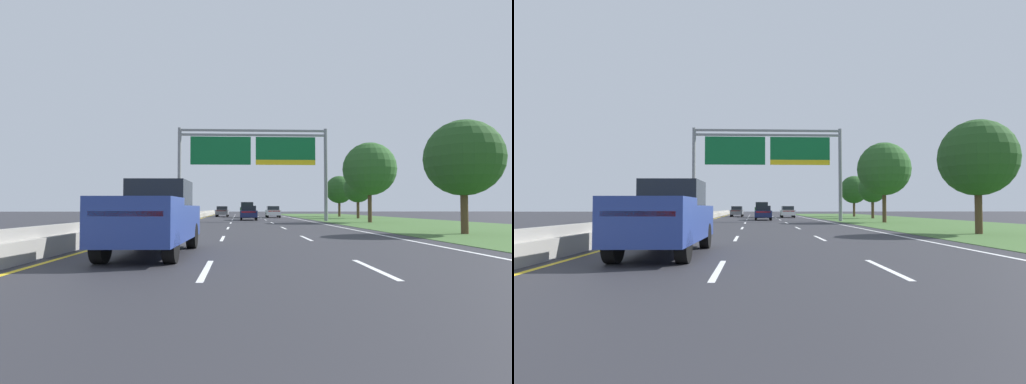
# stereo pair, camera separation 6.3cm
# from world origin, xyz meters

# --- Properties ---
(ground_plane) EXTENTS (220.00, 220.00, 0.00)m
(ground_plane) POSITION_xyz_m (0.00, 35.00, 0.00)
(ground_plane) COLOR #2B2B30
(lane_striping) EXTENTS (11.96, 106.00, 0.01)m
(lane_striping) POSITION_xyz_m (0.00, 34.54, 0.00)
(lane_striping) COLOR white
(lane_striping) RESTS_ON ground
(grass_verge_right) EXTENTS (14.00, 110.00, 0.02)m
(grass_verge_right) POSITION_xyz_m (13.95, 35.00, 0.01)
(grass_verge_right) COLOR #3D602D
(grass_verge_right) RESTS_ON ground
(median_barrier_concrete) EXTENTS (0.60, 110.00, 0.85)m
(median_barrier_concrete) POSITION_xyz_m (-6.60, 35.00, 0.35)
(median_barrier_concrete) COLOR #99968E
(median_barrier_concrete) RESTS_ON ground
(overhead_sign_gantry) EXTENTS (15.06, 0.42, 9.35)m
(overhead_sign_gantry) POSITION_xyz_m (0.30, 41.83, 6.65)
(overhead_sign_gantry) COLOR gray
(overhead_sign_gantry) RESTS_ON ground
(pickup_truck_blue) EXTENTS (2.13, 5.45, 2.20)m
(pickup_truck_blue) POSITION_xyz_m (-3.59, 13.48, 1.07)
(pickup_truck_blue) COLOR navy
(pickup_truck_blue) RESTS_ON ground
(car_grey_left_lane_sedan) EXTENTS (1.93, 4.44, 1.57)m
(car_grey_left_lane_sedan) POSITION_xyz_m (-3.61, 62.78, 0.82)
(car_grey_left_lane_sedan) COLOR slate
(car_grey_left_lane_sedan) RESTS_ON ground
(car_white_right_lane_sedan) EXTENTS (1.84, 4.41, 1.57)m
(car_white_right_lane_sedan) POSITION_xyz_m (3.55, 56.92, 0.82)
(car_white_right_lane_sedan) COLOR silver
(car_white_right_lane_sedan) RESTS_ON ground
(car_navy_centre_lane_sedan) EXTENTS (1.88, 4.43, 1.57)m
(car_navy_centre_lane_sedan) POSITION_xyz_m (-0.05, 45.90, 0.82)
(car_navy_centre_lane_sedan) COLOR #161E47
(car_navy_centre_lane_sedan) RESTS_ON ground
(car_darkgreen_centre_lane_suv) EXTENTS (1.91, 4.70, 2.11)m
(car_darkgreen_centre_lane_suv) POSITION_xyz_m (-0.02, 57.04, 1.10)
(car_darkgreen_centre_lane_suv) COLOR #193D23
(car_darkgreen_centre_lane_suv) RESTS_ON ground
(roadside_tree_near) EXTENTS (3.91, 3.91, 5.88)m
(roadside_tree_near) POSITION_xyz_m (10.42, 21.84, 3.91)
(roadside_tree_near) COLOR #4C3823
(roadside_tree_near) RESTS_ON ground
(roadside_tree_mid) EXTENTS (4.85, 4.85, 7.33)m
(roadside_tree_mid) POSITION_xyz_m (10.82, 37.95, 4.89)
(roadside_tree_mid) COLOR #4C3823
(roadside_tree_mid) RESTS_ON ground
(roadside_tree_far) EXTENTS (3.52, 3.52, 5.53)m
(roadside_tree_far) POSITION_xyz_m (13.85, 51.72, 3.75)
(roadside_tree_far) COLOR #4C3823
(roadside_tree_far) RESTS_ON ground
(roadside_tree_distant) EXTENTS (4.16, 4.16, 6.18)m
(roadside_tree_distant) POSITION_xyz_m (14.07, 62.00, 4.09)
(roadside_tree_distant) COLOR #4C3823
(roadside_tree_distant) RESTS_ON ground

